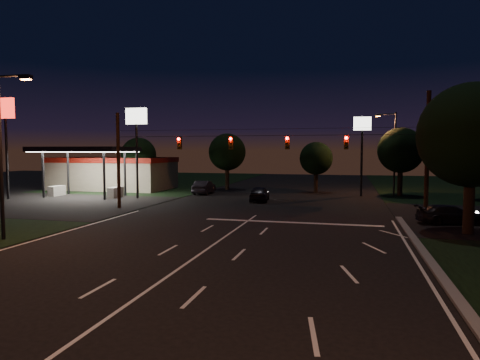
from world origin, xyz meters
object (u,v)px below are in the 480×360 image
(tree_right_near, at_px, (471,136))
(car_cross, at_px, (451,215))
(utility_pole_right, at_px, (425,220))
(car_oncoming_b, at_px, (204,187))
(car_oncoming_a, at_px, (259,194))

(tree_right_near, xyz_separation_m, car_cross, (-0.22, 3.26, -5.04))
(utility_pole_right, distance_m, tree_right_near, 7.61)
(utility_pole_right, xyz_separation_m, tree_right_near, (1.53, -4.83, 5.68))
(utility_pole_right, distance_m, car_oncoming_b, 24.76)
(car_oncoming_b, distance_m, car_cross, 26.69)
(car_oncoming_a, distance_m, car_cross, 17.66)
(car_oncoming_b, bearing_deg, utility_pole_right, 145.21)
(car_oncoming_b, xyz_separation_m, car_cross, (22.30, -14.67, -0.11))
(car_oncoming_b, bearing_deg, car_cross, 143.83)
(tree_right_near, relative_size, car_cross, 2.01)
(utility_pole_right, bearing_deg, car_oncoming_b, 148.06)
(car_oncoming_a, height_order, car_cross, car_oncoming_a)
(car_oncoming_a, bearing_deg, car_cross, 141.15)
(car_oncoming_b, relative_size, car_cross, 1.03)
(tree_right_near, bearing_deg, car_oncoming_a, 139.80)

